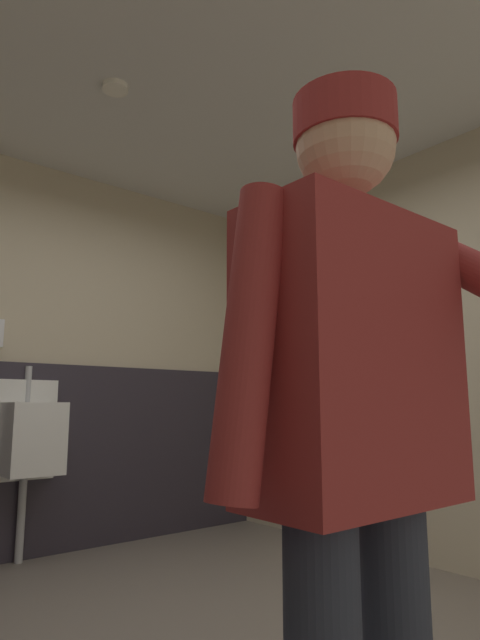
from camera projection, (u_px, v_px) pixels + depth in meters
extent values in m
cube|color=beige|center=(37.00, 353.00, 3.71)|extent=(4.28, 0.12, 2.69)
cube|color=beige|center=(441.00, 348.00, 3.42)|extent=(0.12, 4.39, 2.69)
cube|color=#2D2833|center=(34.00, 458.00, 3.54)|extent=(3.68, 0.03, 1.26)
cube|color=silver|center=(203.00, 24.00, 2.44)|extent=(4.28, 4.39, 0.04)
cylinder|color=white|center=(115.00, 88.00, 2.87)|extent=(0.14, 0.14, 0.03)
cube|color=white|center=(25.00, 429.00, 3.51)|extent=(0.40, 0.05, 0.65)
cube|color=white|center=(33.00, 438.00, 3.37)|extent=(0.34, 0.30, 0.45)
cylinder|color=#B7BABF|center=(28.00, 384.00, 3.55)|extent=(0.04, 0.04, 0.24)
cylinder|color=#B7BABF|center=(21.00, 517.00, 3.39)|extent=(0.05, 0.05, 0.55)
cube|color=maroon|center=(352.00, 357.00, 1.09)|extent=(0.47, 0.24, 0.59)
cylinder|color=maroon|center=(249.00, 338.00, 0.92)|extent=(0.17, 0.09, 0.56)
sphere|color=#D8AD8C|center=(345.00, 148.00, 1.17)|extent=(0.22, 0.22, 0.22)
cylinder|color=maroon|center=(345.00, 122.00, 1.18)|extent=(0.23, 0.23, 0.10)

